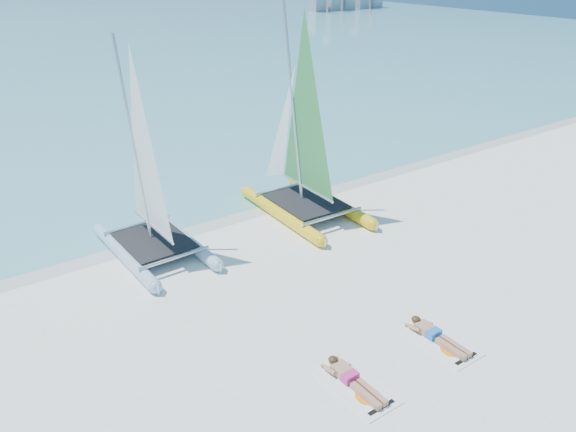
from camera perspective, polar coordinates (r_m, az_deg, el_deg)
name	(u,v)px	position (r m, az deg, el deg)	size (l,w,h in m)	color
ground	(335,279)	(16.23, 4.84, -6.42)	(140.00, 140.00, 0.00)	white
wet_sand_strip	(237,213)	(20.20, -5.19, 0.30)	(140.00, 1.40, 0.01)	beige
catamaran_blue	(147,192)	(17.30, -14.10, 2.36)	(2.43, 4.93, 6.67)	#A5B9DA
catamaran_yellow	(298,147)	(19.75, 1.01, 6.99)	(2.76, 5.79, 7.31)	yellow
towel_a	(357,387)	(12.73, 7.01, -16.85)	(1.00, 1.85, 0.02)	white
sunbather_a	(351,378)	(12.76, 6.44, -16.03)	(0.37, 1.73, 0.26)	tan
towel_b	(440,342)	(14.29, 15.23, -12.26)	(1.00, 1.85, 0.02)	white
sunbather_b	(435,334)	(14.32, 14.69, -11.56)	(0.37, 1.73, 0.26)	tan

